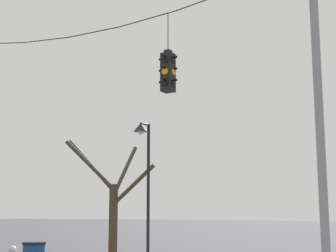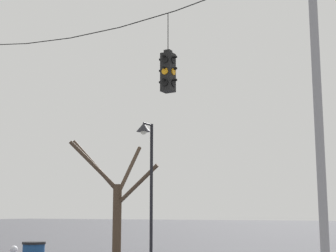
# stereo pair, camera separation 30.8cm
# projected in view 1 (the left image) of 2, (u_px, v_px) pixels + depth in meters

# --- Properties ---
(utility_pole_right) EXTENTS (0.21, 0.21, 8.61)m
(utility_pole_right) POSITION_uv_depth(u_px,v_px,m) (319.00, 105.00, 12.70)
(utility_pole_right) COLOR gray
(utility_pole_right) RESTS_ON ground_plane
(span_wire) EXTENTS (13.97, 0.03, 0.87)m
(span_wire) POSITION_uv_depth(u_px,v_px,m) (93.00, 24.00, 16.54)
(span_wire) COLOR black
(traffic_light_near_left_pole) EXTENTS (0.58, 0.58, 2.39)m
(traffic_light_near_left_pole) POSITION_uv_depth(u_px,v_px,m) (168.00, 72.00, 14.93)
(traffic_light_near_left_pole) COLOR black
(street_lamp) EXTENTS (0.55, 0.94, 5.15)m
(street_lamp) POSITION_uv_depth(u_px,v_px,m) (144.00, 152.00, 19.89)
(street_lamp) COLOR black
(street_lamp) RESTS_ON ground_plane
(bare_tree) EXTENTS (3.71, 3.32, 4.72)m
(bare_tree) POSITION_uv_depth(u_px,v_px,m) (112.00, 198.00, 21.36)
(bare_tree) COLOR #423326
(bare_tree) RESTS_ON ground_plane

